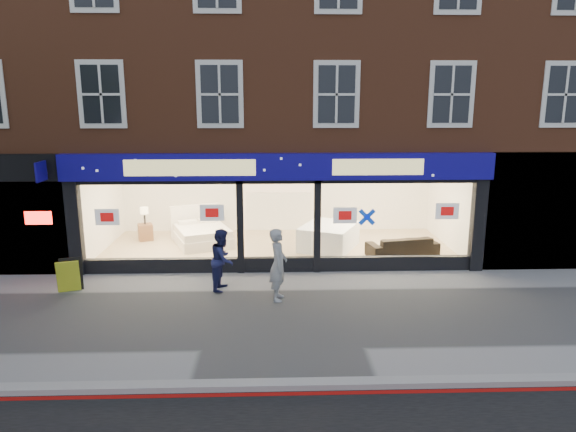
{
  "coord_description": "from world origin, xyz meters",
  "views": [
    {
      "loc": [
        -0.19,
        -10.55,
        4.62
      ],
      "look_at": [
        0.23,
        2.5,
        1.7
      ],
      "focal_mm": 32.0,
      "sensor_mm": 36.0,
      "label": 1
    }
  ],
  "objects_px": {
    "sofa": "(402,246)",
    "pedestrian_grey": "(278,264)",
    "display_bed": "(202,234)",
    "mattress_stack": "(329,236)",
    "a_board": "(70,275)",
    "pedestrian_blue": "(223,259)"
  },
  "relations": [
    {
      "from": "sofa",
      "to": "pedestrian_grey",
      "type": "bearing_deg",
      "value": 27.53
    },
    {
      "from": "display_bed",
      "to": "pedestrian_grey",
      "type": "relative_size",
      "value": 1.41
    },
    {
      "from": "mattress_stack",
      "to": "a_board",
      "type": "distance_m",
      "value": 7.57
    },
    {
      "from": "mattress_stack",
      "to": "display_bed",
      "type": "bearing_deg",
      "value": 170.51
    },
    {
      "from": "pedestrian_grey",
      "to": "a_board",
      "type": "bearing_deg",
      "value": 88.69
    },
    {
      "from": "a_board",
      "to": "pedestrian_blue",
      "type": "height_order",
      "value": "pedestrian_blue"
    },
    {
      "from": "a_board",
      "to": "pedestrian_grey",
      "type": "xyz_separation_m",
      "value": [
        5.16,
        -0.69,
        0.45
      ]
    },
    {
      "from": "sofa",
      "to": "pedestrian_grey",
      "type": "xyz_separation_m",
      "value": [
        -3.75,
        -3.07,
        0.47
      ]
    },
    {
      "from": "display_bed",
      "to": "a_board",
      "type": "xyz_separation_m",
      "value": [
        -2.73,
        -4.0,
        0.0
      ]
    },
    {
      "from": "mattress_stack",
      "to": "pedestrian_grey",
      "type": "bearing_deg",
      "value": -112.3
    },
    {
      "from": "pedestrian_blue",
      "to": "a_board",
      "type": "bearing_deg",
      "value": 100.48
    },
    {
      "from": "mattress_stack",
      "to": "pedestrian_blue",
      "type": "xyz_separation_m",
      "value": [
        -3.02,
        -3.29,
        0.31
      ]
    },
    {
      "from": "display_bed",
      "to": "pedestrian_blue",
      "type": "relative_size",
      "value": 1.57
    },
    {
      "from": "sofa",
      "to": "a_board",
      "type": "bearing_deg",
      "value": 3.14
    },
    {
      "from": "mattress_stack",
      "to": "sofa",
      "type": "relative_size",
      "value": 1.12
    },
    {
      "from": "a_board",
      "to": "pedestrian_grey",
      "type": "height_order",
      "value": "pedestrian_grey"
    },
    {
      "from": "sofa",
      "to": "pedestrian_blue",
      "type": "bearing_deg",
      "value": 12.77
    },
    {
      "from": "sofa",
      "to": "pedestrian_grey",
      "type": "height_order",
      "value": "pedestrian_grey"
    },
    {
      "from": "a_board",
      "to": "pedestrian_grey",
      "type": "relative_size",
      "value": 0.48
    },
    {
      "from": "pedestrian_blue",
      "to": "sofa",
      "type": "bearing_deg",
      "value": -55.46
    },
    {
      "from": "sofa",
      "to": "mattress_stack",
      "type": "bearing_deg",
      "value": -36.02
    },
    {
      "from": "a_board",
      "to": "pedestrian_grey",
      "type": "bearing_deg",
      "value": -25.27
    }
  ]
}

